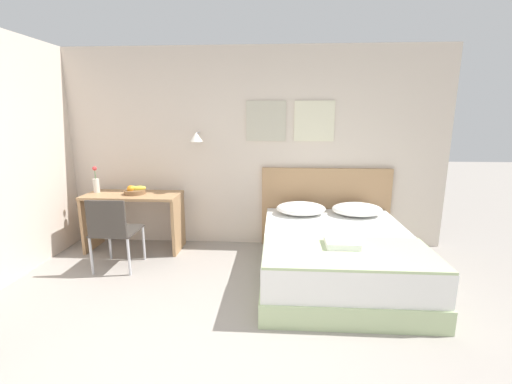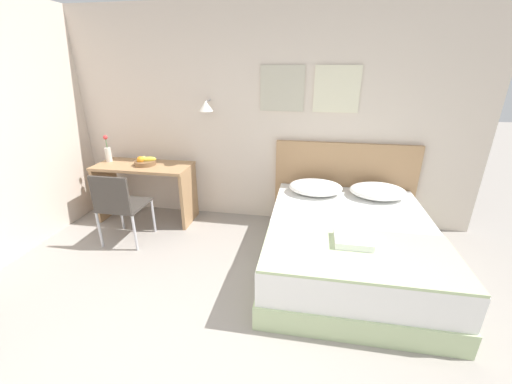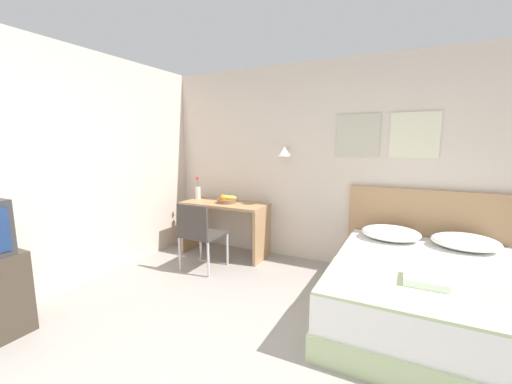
% 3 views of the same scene
% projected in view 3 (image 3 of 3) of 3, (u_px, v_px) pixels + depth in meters
% --- Properties ---
extents(wall_back, '(5.49, 0.31, 2.65)m').
position_uv_depth(wall_back, '(329.00, 165.00, 4.10)').
color(wall_back, beige).
rests_on(wall_back, ground_plane).
extents(bed, '(1.61, 1.97, 0.53)m').
position_uv_depth(bed, '(426.00, 295.00, 2.81)').
color(bed, '#B2C693').
rests_on(bed, ground_plane).
extents(headboard, '(1.73, 0.06, 1.08)m').
position_uv_depth(headboard, '(425.00, 235.00, 3.67)').
color(headboard, '#A87F56').
rests_on(headboard, ground_plane).
extents(pillow_left, '(0.63, 0.48, 0.15)m').
position_uv_depth(pillow_left, '(391.00, 233.00, 3.53)').
color(pillow_left, white).
rests_on(pillow_left, bed).
extents(pillow_right, '(0.63, 0.48, 0.15)m').
position_uv_depth(pillow_right, '(465.00, 242.00, 3.22)').
color(pillow_right, white).
rests_on(pillow_right, bed).
extents(throw_blanket, '(1.56, 0.79, 0.02)m').
position_uv_depth(throw_blanket, '(432.00, 293.00, 2.26)').
color(throw_blanket, '#B2C693').
rests_on(throw_blanket, bed).
extents(folded_towel_near_foot, '(0.31, 0.28, 0.06)m').
position_uv_depth(folded_towel_near_foot, '(426.00, 279.00, 2.39)').
color(folded_towel_near_foot, white).
rests_on(folded_towel_near_foot, throw_blanket).
extents(desk, '(1.23, 0.54, 0.77)m').
position_uv_depth(desk, '(225.00, 218.00, 4.52)').
color(desk, '#A87F56').
rests_on(desk, ground_plane).
extents(desk_chair, '(0.48, 0.48, 0.87)m').
position_uv_depth(desk_chair, '(199.00, 231.00, 3.92)').
color(desk_chair, '#3D3833').
rests_on(desk_chair, ground_plane).
extents(fruit_bowl, '(0.28, 0.27, 0.12)m').
position_uv_depth(fruit_bowl, '(227.00, 200.00, 4.46)').
color(fruit_bowl, brown).
rests_on(fruit_bowl, desk).
extents(flower_vase, '(0.08, 0.08, 0.35)m').
position_uv_depth(flower_vase, '(198.00, 191.00, 4.75)').
color(flower_vase, silver).
rests_on(flower_vase, desk).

